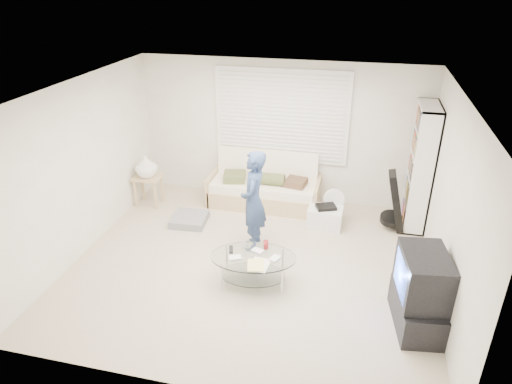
% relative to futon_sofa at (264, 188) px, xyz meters
% --- Properties ---
extents(ground, '(5.00, 5.00, 0.00)m').
position_rel_futon_sofa_xyz_m(ground, '(0.21, -1.87, -0.31)').
color(ground, '#B6A78D').
rests_on(ground, ground).
extents(room_shell, '(5.02, 4.52, 2.51)m').
position_rel_futon_sofa_xyz_m(room_shell, '(0.21, -1.39, 1.32)').
color(room_shell, beige).
rests_on(room_shell, ground).
extents(window_blinds, '(2.32, 0.08, 1.62)m').
position_rel_futon_sofa_xyz_m(window_blinds, '(0.21, 0.33, 1.24)').
color(window_blinds, silver).
rests_on(window_blinds, ground).
extents(futon_sofa, '(1.95, 0.79, 0.95)m').
position_rel_futon_sofa_xyz_m(futon_sofa, '(0.00, 0.00, 0.00)').
color(futon_sofa, tan).
rests_on(futon_sofa, ground).
extents(grey_floor_pillow, '(0.60, 0.60, 0.13)m').
position_rel_futon_sofa_xyz_m(grey_floor_pillow, '(-1.07, -0.96, -0.25)').
color(grey_floor_pillow, slate).
rests_on(grey_floor_pillow, ground).
extents(side_table, '(0.48, 0.38, 0.94)m').
position_rel_futon_sofa_xyz_m(side_table, '(-2.01, -0.48, 0.39)').
color(side_table, tan).
rests_on(side_table, ground).
extents(bookshelf, '(0.32, 0.85, 2.01)m').
position_rel_futon_sofa_xyz_m(bookshelf, '(2.53, -0.11, 0.69)').
color(bookshelf, white).
rests_on(bookshelf, ground).
extents(guitar_case, '(0.38, 0.36, 0.97)m').
position_rel_futon_sofa_xyz_m(guitar_case, '(2.22, -0.39, 0.12)').
color(guitar_case, black).
rests_on(guitar_case, ground).
extents(floor_fan, '(0.36, 0.24, 0.59)m').
position_rel_futon_sofa_xyz_m(floor_fan, '(1.26, -0.32, 0.03)').
color(floor_fan, white).
rests_on(floor_fan, ground).
extents(storage_bin, '(0.57, 0.41, 0.39)m').
position_rel_futon_sofa_xyz_m(storage_bin, '(1.14, -0.55, -0.14)').
color(storage_bin, white).
rests_on(storage_bin, ground).
extents(tv_unit, '(0.60, 0.96, 0.98)m').
position_rel_futon_sofa_xyz_m(tv_unit, '(2.41, -2.63, 0.16)').
color(tv_unit, black).
rests_on(tv_unit, ground).
extents(coffee_table, '(1.23, 0.88, 0.54)m').
position_rel_futon_sofa_xyz_m(coffee_table, '(0.35, -2.29, 0.03)').
color(coffee_table, silver).
rests_on(coffee_table, ground).
extents(standing_person, '(0.42, 0.59, 1.55)m').
position_rel_futon_sofa_xyz_m(standing_person, '(0.14, -1.42, 0.46)').
color(standing_person, navy).
rests_on(standing_person, ground).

